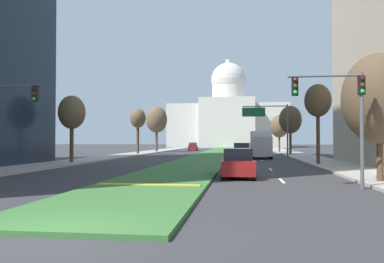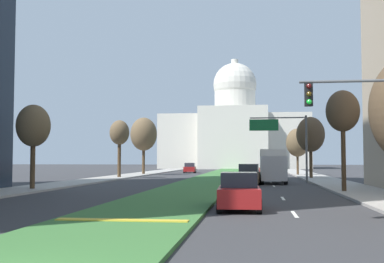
{
  "view_description": "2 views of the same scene",
  "coord_description": "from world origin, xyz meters",
  "views": [
    {
      "loc": [
        4.19,
        -8.11,
        2.17
      ],
      "look_at": [
        -2.68,
        45.1,
        3.36
      ],
      "focal_mm": 36.24,
      "sensor_mm": 36.0,
      "label": 1
    },
    {
      "loc": [
        4.62,
        -7.65,
        2.31
      ],
      "look_at": [
        -2.99,
        51.79,
        5.71
      ],
      "focal_mm": 45.18,
      "sensor_mm": 36.0,
      "label": 2
    }
  ],
  "objects": [
    {
      "name": "sedan_very_far",
      "position": [
        -5.9,
        71.81,
        0.78
      ],
      "size": [
        2.14,
        4.63,
        1.64
      ],
      "color": "maroon",
      "rests_on": "ground_plane"
    },
    {
      "name": "overhead_guide_sign",
      "position": [
        7.59,
        39.7,
        4.65
      ],
      "size": [
        5.54,
        0.2,
        6.5
      ],
      "color": "#515456",
      "rests_on": "ground_plane"
    },
    {
      "name": "box_truck_delivery",
      "position": [
        6.39,
        38.64,
        1.68
      ],
      "size": [
        2.4,
        6.4,
        3.2
      ],
      "color": "#BCBCC1",
      "rests_on": "ground_plane"
    },
    {
      "name": "sedan_far_horizon",
      "position": [
        6.34,
        62.08,
        0.79
      ],
      "size": [
        2.04,
        4.62,
        1.68
      ],
      "color": "maroon",
      "rests_on": "ground_plane"
    },
    {
      "name": "capitol_building",
      "position": [
        0.0,
        113.17,
        8.47
      ],
      "size": [
        35.53,
        26.22,
        27.52
      ],
      "color": "beige",
      "rests_on": "ground_plane"
    },
    {
      "name": "sedan_lead_stopped",
      "position": [
        3.94,
        14.58,
        0.79
      ],
      "size": [
        2.02,
        4.27,
        1.69
      ],
      "color": "maroon",
      "rests_on": "ground_plane"
    },
    {
      "name": "median_curb_nose",
      "position": [
        0.0,
        8.99,
        0.16
      ],
      "size": [
        4.72,
        0.5,
        0.04
      ],
      "primitive_type": "cube",
      "color": "gold",
      "rests_on": "grass_median"
    },
    {
      "name": "street_tree_left_mid",
      "position": [
        -11.44,
        25.95,
        4.68
      ],
      "size": [
        2.48,
        2.48,
        6.3
      ],
      "color": "#4C3823",
      "rests_on": "ground_plane"
    },
    {
      "name": "street_tree_left_far",
      "position": [
        -11.32,
        48.43,
        5.33
      ],
      "size": [
        2.35,
        2.35,
        6.94
      ],
      "color": "#4C3823",
      "rests_on": "ground_plane"
    },
    {
      "name": "street_tree_right_distant",
      "position": [
        10.62,
        60.22,
        4.53
      ],
      "size": [
        3.12,
        3.12,
        6.51
      ],
      "color": "#4C3823",
      "rests_on": "ground_plane"
    },
    {
      "name": "lane_dashes_right",
      "position": [
        6.29,
        36.22,
        0.0
      ],
      "size": [
        0.16,
        48.29,
        0.01
      ],
      "color": "silver",
      "rests_on": "ground_plane"
    },
    {
      "name": "traffic_light_near_right",
      "position": [
        8.61,
        9.81,
        3.8
      ],
      "size": [
        3.34,
        0.35,
        5.2
      ],
      "color": "#515456",
      "rests_on": "ground_plane"
    },
    {
      "name": "grass_median",
      "position": [
        0.0,
        51.33,
        0.07
      ],
      "size": [
        5.25,
        102.66,
        0.14
      ],
      "primitive_type": "cube",
      "color": "#386B33",
      "rests_on": "ground_plane"
    },
    {
      "name": "street_tree_right_far",
      "position": [
        11.12,
        49.0,
        5.08
      ],
      "size": [
        3.23,
        3.23,
        7.14
      ],
      "color": "#4C3823",
      "rests_on": "ground_plane"
    },
    {
      "name": "sedan_midblock",
      "position": [
        4.17,
        35.17,
        0.86
      ],
      "size": [
        2.11,
        4.34,
        1.86
      ],
      "color": "brown",
      "rests_on": "ground_plane"
    },
    {
      "name": "street_tree_left_distant",
      "position": [
        -11.18,
        60.64,
        5.85
      ],
      "size": [
        3.84,
        3.84,
        8.29
      ],
      "color": "#4C3823",
      "rests_on": "ground_plane"
    },
    {
      "name": "sidewalk_right",
      "position": [
        11.96,
        45.63,
        0.07
      ],
      "size": [
        4.0,
        102.66,
        0.15
      ],
      "primitive_type": "cube",
      "color": "#9E9991",
      "rests_on": "ground_plane"
    },
    {
      "name": "sedan_distant",
      "position": [
        6.42,
        49.96,
        0.78
      ],
      "size": [
        2.07,
        4.53,
        1.65
      ],
      "color": "#BCBCC1",
      "rests_on": "ground_plane"
    },
    {
      "name": "street_tree_right_mid",
      "position": [
        10.66,
        26.15,
        5.48
      ],
      "size": [
        2.27,
        2.27,
        6.99
      ],
      "color": "#4C3823",
      "rests_on": "ground_plane"
    },
    {
      "name": "sidewalk_left",
      "position": [
        -11.96,
        45.63,
        0.07
      ],
      "size": [
        4.0,
        102.66,
        0.15
      ],
      "primitive_type": "cube",
      "color": "#9E9991",
      "rests_on": "ground_plane"
    },
    {
      "name": "ground_plane",
      "position": [
        0.0,
        57.03,
        0.0
      ],
      "size": [
        260.0,
        260.0,
        0.0
      ],
      "primitive_type": "plane",
      "color": "#333335"
    }
  ]
}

